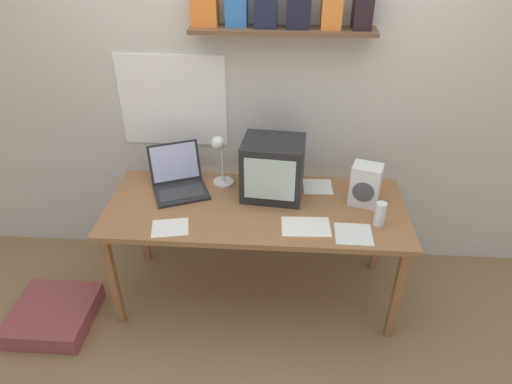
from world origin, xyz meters
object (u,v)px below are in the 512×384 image
corner_desk (256,213)px  open_notebook (354,234)px  loose_paper_near_laptop (318,187)px  floor_cushion (53,315)px  laptop (178,179)px  printed_handout (170,228)px  desk_lamp (220,156)px  juice_glass (380,215)px  loose_paper_near_monitor (306,227)px  space_heater (365,185)px  crt_monitor (273,168)px

corner_desk → open_notebook: (0.56, -0.24, 0.06)m
corner_desk → loose_paper_near_laptop: bearing=32.4°
open_notebook → floor_cushion: open_notebook is taller
corner_desk → floor_cushion: size_ratio=3.66×
open_notebook → laptop: bearing=158.9°
laptop → printed_handout: 0.43m
desk_lamp → loose_paper_near_laptop: 0.66m
loose_paper_near_laptop → open_notebook: size_ratio=0.91×
corner_desk → open_notebook: size_ratio=8.71×
loose_paper_near_laptop → floor_cushion: size_ratio=0.38×
juice_glass → printed_handout: juice_glass is taller
laptop → loose_paper_near_laptop: size_ratio=2.30×
laptop → open_notebook: 1.14m
loose_paper_near_monitor → open_notebook: (0.26, -0.05, 0.00)m
desk_lamp → juice_glass: bearing=0.5°
juice_glass → loose_paper_near_laptop: bearing=130.5°
space_heater → floor_cushion: size_ratio=0.53×
desk_lamp → space_heater: size_ratio=1.37×
laptop → printed_handout: bearing=-107.4°
space_heater → loose_paper_near_monitor: size_ratio=0.92×
loose_paper_near_monitor → printed_handout: same height
desk_lamp → floor_cushion: (-1.03, -0.56, -0.88)m
floor_cushion → printed_handout: bearing=6.4°
crt_monitor → floor_cushion: 1.68m
desk_lamp → printed_handout: size_ratio=1.54×
floor_cushion → corner_desk: bearing=15.1°
loose_paper_near_monitor → printed_handout: size_ratio=1.22×
printed_handout → floor_cushion: 1.05m
laptop → loose_paper_near_monitor: size_ratio=1.54×
printed_handout → loose_paper_near_laptop: (0.85, 0.49, 0.00)m
desk_lamp → printed_handout: bearing=-94.6°
printed_handout → space_heater: bearing=16.3°
laptop → space_heater: same height
juice_glass → floor_cushion: 2.12m
juice_glass → desk_lamp: bearing=159.2°
corner_desk → open_notebook: open_notebook is taller
juice_glass → laptop: bearing=165.7°
desk_lamp → loose_paper_near_monitor: 0.71m
loose_paper_near_laptop → laptop: bearing=-175.4°
open_notebook → crt_monitor: bearing=140.5°
loose_paper_near_monitor → juice_glass: bearing=7.1°
corner_desk → loose_paper_near_laptop: size_ratio=9.55×
loose_paper_near_monitor → printed_handout: (-0.77, -0.06, 0.00)m
corner_desk → juice_glass: (0.71, -0.14, 0.12)m
laptop → desk_lamp: (0.27, 0.05, 0.15)m
corner_desk → space_heater: 0.68m
space_heater → open_notebook: bearing=-88.1°
juice_glass → loose_paper_near_monitor: bearing=-172.9°
floor_cushion → loose_paper_near_monitor: bearing=5.5°
crt_monitor → desk_lamp: crt_monitor is taller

